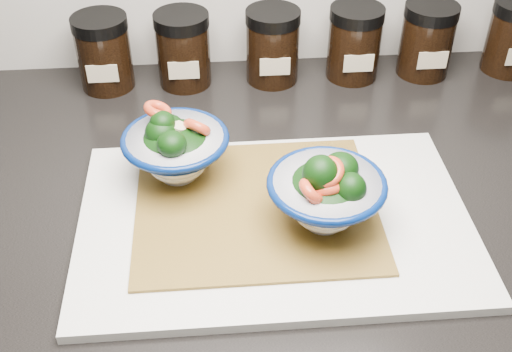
{
  "coord_description": "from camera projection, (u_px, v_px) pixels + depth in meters",
  "views": [
    {
      "loc": [
        -0.15,
        0.82,
        1.42
      ],
      "look_at": [
        -0.1,
        1.38,
        0.96
      ],
      "focal_mm": 45.0,
      "sensor_mm": 36.0,
      "label": 1
    }
  ],
  "objects": [
    {
      "name": "countertop",
      "position": [
        328.0,
        185.0,
        0.83
      ],
      "size": [
        3.5,
        0.6,
        0.04
      ],
      "primitive_type": "cube",
      "color": "black",
      "rests_on": "cabinet"
    },
    {
      "name": "cutting_board",
      "position": [
        275.0,
        221.0,
        0.74
      ],
      "size": [
        0.45,
        0.3,
        0.01
      ],
      "primitive_type": "cube",
      "color": "silver",
      "rests_on": "countertop"
    },
    {
      "name": "bamboo_mat",
      "position": [
        256.0,
        206.0,
        0.75
      ],
      "size": [
        0.28,
        0.24,
        0.0
      ],
      "primitive_type": "cube",
      "color": "olive",
      "rests_on": "cutting_board"
    },
    {
      "name": "bowl_left",
      "position": [
        175.0,
        148.0,
        0.77
      ],
      "size": [
        0.13,
        0.13,
        0.09
      ],
      "rotation": [
        0.0,
        0.0,
        -0.26
      ],
      "color": "white",
      "rests_on": "bamboo_mat"
    },
    {
      "name": "bowl_right",
      "position": [
        326.0,
        193.0,
        0.7
      ],
      "size": [
        0.13,
        0.13,
        0.1
      ],
      "rotation": [
        0.0,
        0.0,
        -0.37
      ],
      "color": "white",
      "rests_on": "bamboo_mat"
    },
    {
      "name": "spice_jar_a",
      "position": [
        104.0,
        52.0,
        0.95
      ],
      "size": [
        0.08,
        0.08,
        0.11
      ],
      "color": "black",
      "rests_on": "countertop"
    },
    {
      "name": "spice_jar_b",
      "position": [
        183.0,
        49.0,
        0.96
      ],
      "size": [
        0.08,
        0.08,
        0.11
      ],
      "color": "black",
      "rests_on": "countertop"
    },
    {
      "name": "spice_jar_c",
      "position": [
        273.0,
        46.0,
        0.97
      ],
      "size": [
        0.08,
        0.08,
        0.11
      ],
      "color": "black",
      "rests_on": "countertop"
    },
    {
      "name": "spice_jar_d",
      "position": [
        354.0,
        43.0,
        0.98
      ],
      "size": [
        0.08,
        0.08,
        0.11
      ],
      "color": "black",
      "rests_on": "countertop"
    },
    {
      "name": "spice_jar_e",
      "position": [
        427.0,
        40.0,
        0.98
      ],
      "size": [
        0.08,
        0.08,
        0.11
      ],
      "color": "black",
      "rests_on": "countertop"
    }
  ]
}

